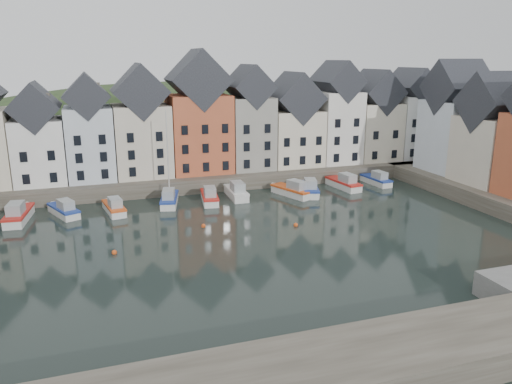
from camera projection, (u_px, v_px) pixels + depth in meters
name	position (u px, v px, depth m)	size (l,w,h in m)	color
ground	(260.00, 248.00, 50.14)	(260.00, 260.00, 0.00)	black
far_quay	(197.00, 174.00, 77.34)	(90.00, 16.00, 2.00)	#443F34
hillside	(175.00, 235.00, 106.09)	(153.60, 70.40, 64.00)	#22361B
far_terrace	(220.00, 124.00, 74.44)	(72.37, 8.16, 17.78)	#ECE1C5
right_terrace	(496.00, 132.00, 66.25)	(8.30, 24.25, 16.36)	silver
mooring_buoys	(209.00, 234.00, 53.76)	(20.50, 5.50, 0.50)	#D94F19
boat_a	(18.00, 215.00, 58.04)	(2.94, 7.17, 2.68)	silver
boat_b	(64.00, 210.00, 60.17)	(4.09, 6.33, 2.33)	silver
boat_c	(114.00, 208.00, 61.23)	(2.75, 6.18, 2.29)	silver
boat_d	(169.00, 199.00, 64.63)	(3.40, 6.70, 12.26)	silver
boat_e	(210.00, 197.00, 65.80)	(2.84, 6.55, 2.43)	silver
boat_f	(236.00, 192.00, 68.00)	(2.29, 6.77, 2.58)	silver
boat_g	(293.00, 191.00, 68.79)	(4.24, 6.92, 2.54)	silver
boat_h	(310.00, 189.00, 69.64)	(4.00, 7.00, 2.57)	silver
boat_i	(344.00, 183.00, 72.71)	(2.85, 6.89, 2.57)	silver
boat_j	(376.00, 180.00, 75.14)	(2.37, 6.17, 2.32)	silver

